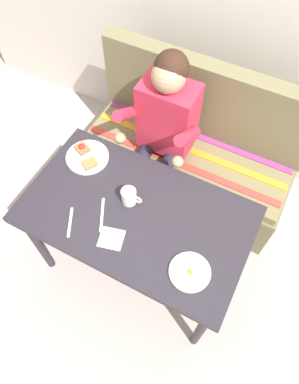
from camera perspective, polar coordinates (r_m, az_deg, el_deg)
The scene contains 10 objects.
ground_plane at distance 2.50m, azimuth -1.62°, elevation -11.38°, with size 8.00×8.00×0.00m, color #AB9C96.
table at distance 1.91m, azimuth -2.09°, elevation -4.55°, with size 1.20×0.70×0.73m.
couch at distance 2.56m, azimuth 6.40°, elevation 5.77°, with size 1.44×0.56×1.00m.
person at distance 2.17m, azimuth 2.12°, elevation 10.55°, with size 0.45×0.61×1.21m.
plate_breakfast at distance 2.05m, azimuth -10.11°, elevation 5.67°, with size 0.25×0.25×0.05m.
plate_eggs at distance 1.70m, azimuth 6.57°, elevation -12.77°, with size 0.20×0.20×0.04m.
coffee_mug at distance 1.83m, azimuth -3.31°, elevation -0.69°, with size 0.12×0.08×0.09m.
napkin at distance 1.77m, azimuth -6.22°, elevation -7.52°, with size 0.12×0.11×0.01m, color silver.
fork at distance 1.85m, azimuth -12.77°, elevation -4.81°, with size 0.01×0.17×0.01m, color silver.
knife at distance 1.84m, azimuth -7.71°, elevation -3.68°, with size 0.01×0.20×0.01m, color silver.
Camera 1 is at (0.47, -0.74, 2.34)m, focal length 32.82 mm.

